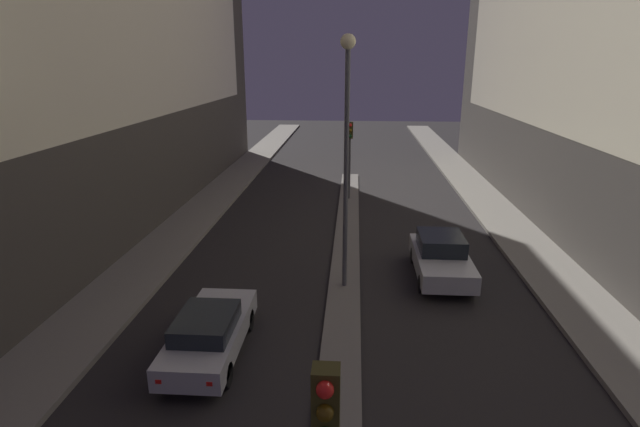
% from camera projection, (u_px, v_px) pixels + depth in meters
% --- Properties ---
extents(median_strip, '(1.11, 31.99, 0.11)m').
position_uv_depth(median_strip, '(345.00, 264.00, 19.65)').
color(median_strip, '#66605B').
rests_on(median_strip, ground).
extents(traffic_light_mid, '(0.32, 0.42, 4.37)m').
position_uv_depth(traffic_light_mid, '(350.00, 143.00, 27.77)').
color(traffic_light_mid, '#4C4C51').
rests_on(traffic_light_mid, median_strip).
extents(street_lamp, '(0.48, 0.48, 8.41)m').
position_uv_depth(street_lamp, '(347.00, 129.00, 16.04)').
color(street_lamp, '#4C4C51').
rests_on(street_lamp, median_strip).
extents(car_left_lane, '(1.71, 4.38, 1.38)m').
position_uv_depth(car_left_lane, '(210.00, 332.00, 13.43)').
color(car_left_lane, '#B2B2B7').
rests_on(car_left_lane, ground).
extents(car_right_lane, '(1.89, 4.28, 1.56)m').
position_uv_depth(car_right_lane, '(441.00, 257.00, 18.39)').
color(car_right_lane, '#B2B2B7').
rests_on(car_right_lane, ground).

